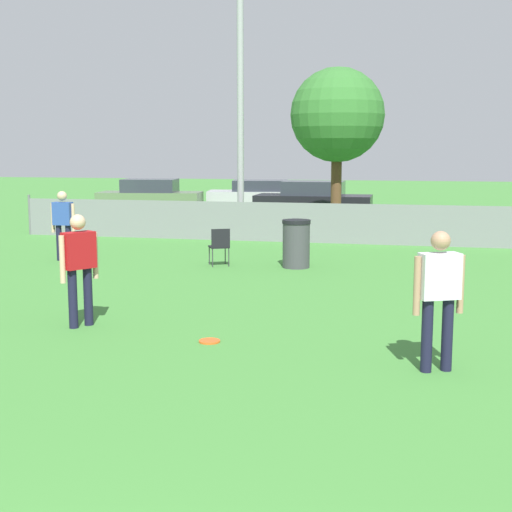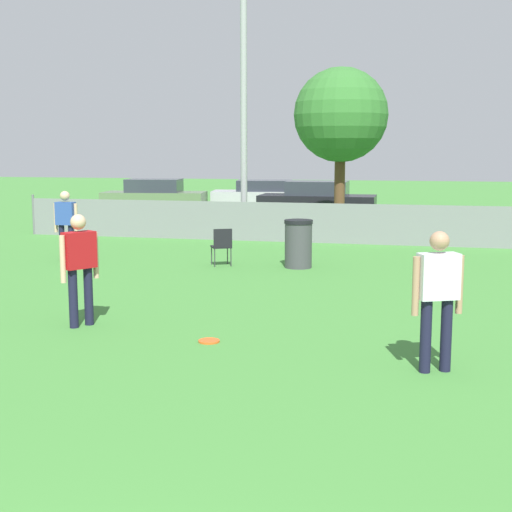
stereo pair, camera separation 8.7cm
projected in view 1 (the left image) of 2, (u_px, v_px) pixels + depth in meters
fence_backline at (356, 224)px, 19.40m from camera, size 19.79×0.07×1.21m
light_pole at (240, 70)px, 21.17m from camera, size 0.90×0.36×8.28m
tree_near_pole at (337, 116)px, 21.31m from camera, size 2.82×2.82×5.00m
player_defender_red at (79, 261)px, 10.22m from camera, size 0.43×0.54×1.64m
player_receiver_white at (439, 290)px, 8.13m from camera, size 0.57×0.39×1.64m
spectator_in_blue at (63, 220)px, 16.42m from camera, size 0.59×0.22×1.61m
frisbee_disc at (209, 341)px, 9.52m from camera, size 0.29×0.29×0.03m
folding_chair_sideline at (220, 244)px, 15.70m from camera, size 0.56×0.56×0.84m
trash_bin at (296, 244)px, 15.50m from camera, size 0.62×0.62×1.05m
parked_car_olive at (150, 197)px, 28.77m from camera, size 4.30×2.30×1.40m
parked_car_silver at (261, 195)px, 30.28m from camera, size 4.69×2.59×1.29m
parked_car_dark at (313, 201)px, 26.69m from camera, size 4.34×1.80×1.40m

